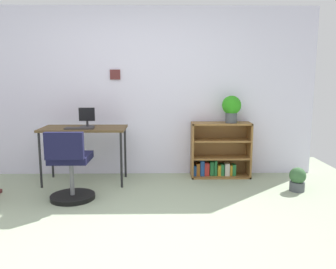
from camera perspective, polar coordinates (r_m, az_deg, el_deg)
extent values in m
plane|color=#98A78A|center=(3.25, -8.16, -16.53)|extent=(6.24, 6.24, 0.00)
cube|color=silver|center=(5.07, -5.44, 6.95)|extent=(5.20, 0.10, 2.41)
cube|color=#582626|center=(5.03, -8.74, 9.78)|extent=(0.14, 0.02, 0.14)
cube|color=brown|center=(4.75, -13.76, 0.98)|extent=(1.12, 0.56, 0.03)
cylinder|color=black|center=(4.74, -20.39, -4.04)|extent=(0.03, 0.03, 0.73)
cylinder|color=black|center=(4.50, -7.74, -4.22)|extent=(0.03, 0.03, 0.73)
cylinder|color=black|center=(5.18, -18.65, -2.83)|extent=(0.03, 0.03, 0.73)
cylinder|color=black|center=(4.96, -7.09, -2.93)|extent=(0.03, 0.03, 0.73)
cylinder|color=#262628|center=(4.78, -13.18, 1.31)|extent=(0.19, 0.19, 0.01)
cylinder|color=#262628|center=(4.78, -13.20, 1.80)|extent=(0.03, 0.03, 0.07)
cube|color=black|center=(4.75, -13.28, 3.27)|extent=(0.21, 0.02, 0.18)
cube|color=#322F30|center=(4.62, -14.47, 1.02)|extent=(0.37, 0.15, 0.02)
cylinder|color=black|center=(4.28, -15.48, -9.89)|extent=(0.52, 0.52, 0.05)
cylinder|color=slate|center=(4.22, -15.62, -6.95)|extent=(0.05, 0.05, 0.41)
cube|color=#141433|center=(4.16, -15.77, -3.72)|extent=(0.44, 0.44, 0.08)
cube|color=#141433|center=(3.88, -16.82, -1.81)|extent=(0.42, 0.07, 0.30)
cube|color=brown|center=(4.94, 4.02, -2.57)|extent=(0.02, 0.30, 0.79)
cube|color=brown|center=(5.08, 13.24, -2.48)|extent=(0.02, 0.30, 0.79)
cube|color=brown|center=(4.93, 8.80, 1.81)|extent=(0.84, 0.30, 0.02)
cube|color=brown|center=(5.08, 8.59, -6.75)|extent=(0.84, 0.30, 0.02)
cube|color=brown|center=(5.13, 8.44, -2.22)|extent=(0.84, 0.02, 0.79)
cube|color=brown|center=(5.02, 8.66, -3.77)|extent=(0.79, 0.28, 0.02)
cube|color=brown|center=(4.97, 8.73, -0.93)|extent=(0.79, 0.28, 0.02)
cube|color=#1E478C|center=(5.01, 4.45, -5.91)|extent=(0.04, 0.13, 0.15)
cube|color=#99591E|center=(5.01, 4.98, -5.72)|extent=(0.05, 0.11, 0.18)
cube|color=#1E478C|center=(5.01, 5.66, -5.50)|extent=(0.06, 0.13, 0.22)
cube|color=#B22D28|center=(5.02, 6.41, -5.67)|extent=(0.07, 0.12, 0.19)
cube|color=#237238|center=(5.03, 7.23, -5.57)|extent=(0.05, 0.09, 0.20)
cube|color=#237238|center=(5.03, 7.85, -5.47)|extent=(0.04, 0.09, 0.22)
cube|color=#B79323|center=(5.05, 8.41, -5.82)|extent=(0.04, 0.11, 0.15)
cube|color=#237238|center=(5.05, 8.94, -5.74)|extent=(0.05, 0.12, 0.17)
cube|color=beige|center=(5.06, 9.70, -5.65)|extent=(0.07, 0.12, 0.18)
cube|color=#B79323|center=(5.08, 10.34, -5.79)|extent=(0.03, 0.10, 0.15)
cube|color=#237238|center=(5.09, 10.82, -5.72)|extent=(0.05, 0.11, 0.16)
cylinder|color=#474C51|center=(4.92, 10.41, 2.73)|extent=(0.16, 0.16, 0.14)
sphere|color=#2C911B|center=(4.91, 10.47, 4.78)|extent=(0.27, 0.27, 0.27)
cylinder|color=#474C51|center=(4.69, 20.56, -8.04)|extent=(0.19, 0.19, 0.12)
sphere|color=#376137|center=(4.65, 20.66, -6.38)|extent=(0.21, 0.21, 0.21)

